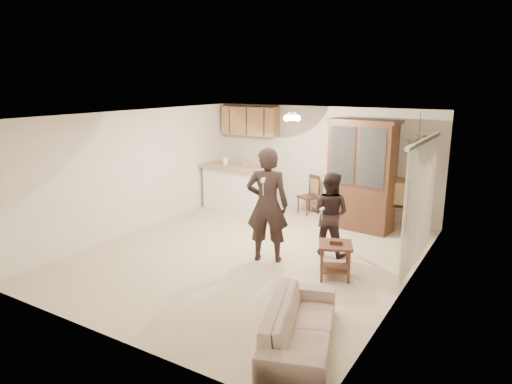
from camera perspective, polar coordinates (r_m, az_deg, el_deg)
The scene contains 23 objects.
floor at distance 8.38m, azimuth -0.77°, elevation -7.72°, with size 6.50×6.50×0.00m, color #C3AD93.
ceiling at distance 7.82m, azimuth -0.83°, elevation 9.60°, with size 5.50×6.50×0.02m, color white.
wall_back at distance 10.85m, azimuth 8.35°, elevation 3.94°, with size 5.50×0.02×2.50m, color beige.
wall_front at distance 5.63m, azimuth -18.71°, elevation -5.78°, with size 5.50×0.02×2.50m, color beige.
wall_left at distance 9.72m, azimuth -14.71°, elevation 2.51°, with size 0.02×6.50×2.50m, color beige.
wall_right at distance 6.99m, azimuth 18.70°, elevation -2.02°, with size 0.02×6.50×2.50m, color beige.
breakfast_bar at distance 11.08m, azimuth -2.47°, elevation 0.31°, with size 1.60×0.55×1.00m, color white.
bar_top at distance 10.96m, azimuth -2.50°, elevation 3.11°, with size 1.75×0.70×0.08m, color tan.
upper_cabinets at distance 11.45m, azimuth -0.74°, elevation 8.88°, with size 1.50×0.34×0.70m, color olive.
vertical_blinds at distance 7.89m, azimuth 19.80°, elevation -1.50°, with size 0.06×2.30×2.10m, color beige, non-canonical shape.
ceiling_fixture at distance 8.77m, azimuth 4.51°, elevation 9.34°, with size 0.36×0.36×0.20m, color beige, non-canonical shape.
hanging_plant at distance 9.28m, azimuth 19.60°, elevation 5.41°, with size 0.43×0.37×0.48m, color #275321.
plant_cord at distance 9.24m, azimuth 19.77°, elevation 7.41°, with size 0.01×0.01×0.65m, color black.
sofa at distance 5.55m, azimuth 5.54°, elevation -15.37°, with size 1.87×0.73×0.73m, color beige.
adult at distance 7.82m, azimuth 1.42°, elevation -2.33°, with size 0.66×0.43×1.80m, color black.
child at distance 8.26m, azimuth 9.13°, elevation -3.25°, with size 0.66×0.51×1.35m, color black.
china_hutch at distance 9.72m, azimuth 13.00°, elevation 1.96°, with size 1.52×0.71×2.31m.
side_table at distance 7.42m, azimuth 9.83°, elevation -8.37°, with size 0.68×0.68×0.63m.
chair_bar at distance 11.54m, azimuth -4.28°, elevation -0.39°, with size 0.50×0.50×0.92m.
chair_hutch_left at distance 10.86m, azimuth 6.52°, elevation -1.37°, with size 0.54×0.54×0.91m.
chair_hutch_right at distance 10.02m, azimuth 17.13°, elevation -2.73°, with size 0.61×0.61×1.17m.
controller_adult at distance 7.22m, azimuth 0.90°, elevation 1.49°, with size 0.05×0.17×0.05m, color white.
controller_child at distance 7.87m, azimuth 8.25°, elevation -2.13°, with size 0.04×0.13×0.04m, color white.
Camera 1 is at (4.14, -6.61, 3.05)m, focal length 32.00 mm.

